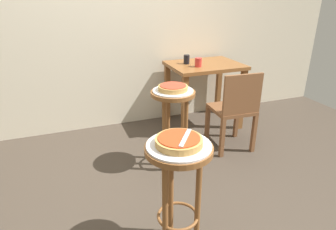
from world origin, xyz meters
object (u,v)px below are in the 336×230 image
Objects in this scene: cup_near_edge at (198,62)px; dining_table at (204,76)px; serving_plate_foreground at (179,146)px; stool_foreground at (178,175)px; pizza_middle at (173,88)px; wooden_chair at (235,108)px; pizza_foreground at (179,141)px; cup_far_edge at (187,59)px; pizza_server_knife at (185,138)px; stool_middle at (173,112)px; serving_plate_middle at (173,91)px.

dining_table is at bearing 37.48° from cup_near_edge.
dining_table is (1.03, 1.70, -0.13)m from serving_plate_foreground.
stool_foreground is at bearing -90.00° from serving_plate_foreground.
pizza_middle is (0.33, 0.93, 0.23)m from stool_foreground.
pizza_middle is at bearing -174.06° from wooden_chair.
cup_far_edge reaches higher than pizza_foreground.
pizza_foreground is 0.04m from pizza_server_knife.
pizza_foreground is at bearing -135.90° from wooden_chair.
stool_middle is 7.14× the size of cup_far_edge.
serving_plate_middle is 0.87m from cup_near_edge.
serving_plate_middle is 0.97m from cup_far_edge.
cup_far_edge is 0.48× the size of pizza_server_knife.
cup_far_edge is (-0.07, 0.18, 0.00)m from cup_near_edge.
serving_plate_middle reaches higher than stool_foreground.
stool_foreground is 1.01m from serving_plate_middle.
cup_near_edge is 1.83m from pizza_server_knife.
cup_near_edge reaches higher than serving_plate_middle.
dining_table is 0.27m from cup_near_edge.
serving_plate_middle is 0.03m from pizza_middle.
stool_middle is at bearing 45.00° from pizza_middle.
stool_middle is at bearing -130.62° from cup_near_edge.
stool_middle is 2.88× the size of pizza_middle.
pizza_server_knife is (-0.30, -0.95, 0.26)m from stool_middle.
pizza_foreground is 1.48m from wooden_chair.
cup_near_edge is (0.89, 1.59, 0.04)m from pizza_foreground.
pizza_server_knife reaches higher than stool_foreground.
serving_plate_middle is (0.33, 0.93, 0.00)m from serving_plate_foreground.
stool_middle is 7.47× the size of cup_near_edge.
serving_plate_middle is at bearing 70.50° from pizza_foreground.
serving_plate_middle is 3.57× the size of cup_near_edge.
cup_near_edge is 0.12× the size of wooden_chair.
serving_plate_middle is at bearing 70.50° from serving_plate_foreground.
dining_table is (1.03, 1.70, -0.16)m from pizza_foreground.
pizza_middle is 1.00m from pizza_server_knife.
pizza_middle is at bearing 19.06° from pizza_server_knife.
dining_table is 0.99× the size of wooden_chair.
serving_plate_middle is (0.00, -0.00, 0.20)m from stool_middle.
serving_plate_middle is 3.41× the size of cup_far_edge.
cup_far_edge reaches higher than serving_plate_foreground.
pizza_foreground is 2.58× the size of cup_far_edge.
pizza_middle is 0.87m from cup_near_edge.
pizza_server_knife is (-1.00, -1.72, 0.18)m from dining_table.
stool_middle is 0.89× the size of dining_table.
stool_middle is at bearing 70.50° from pizza_foreground.
dining_table is at bearing 58.63° from stool_foreground.
pizza_foreground is (0.00, 0.00, 0.23)m from stool_foreground.
wooden_chair is (0.71, 0.07, -0.29)m from serving_plate_middle.
serving_plate_foreground is 0.99m from pizza_middle.
cup_far_edge is at bearing 59.16° from pizza_middle.
cup_far_edge is 1.96m from pizza_server_knife.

